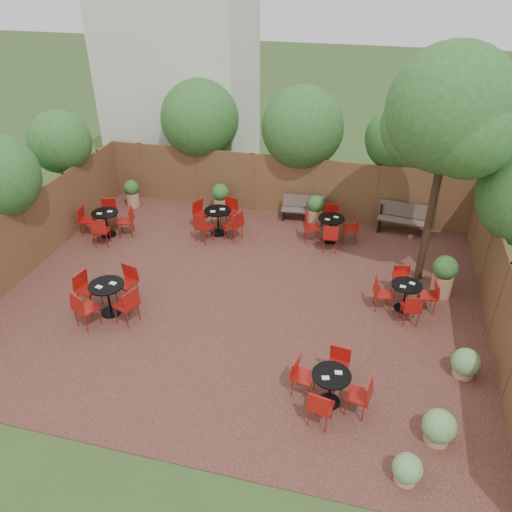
# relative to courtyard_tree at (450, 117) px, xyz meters

# --- Properties ---
(ground) EXTENTS (80.00, 80.00, 0.00)m
(ground) POSITION_rel_courtyard_tree_xyz_m (-4.42, -2.04, -4.41)
(ground) COLOR #354F23
(ground) RESTS_ON ground
(courtyard_paving) EXTENTS (12.00, 10.00, 0.02)m
(courtyard_paving) POSITION_rel_courtyard_tree_xyz_m (-4.42, -2.04, -4.40)
(courtyard_paving) COLOR #391D17
(courtyard_paving) RESTS_ON ground
(fence_back) EXTENTS (12.00, 0.08, 2.00)m
(fence_back) POSITION_rel_courtyard_tree_xyz_m (-4.42, 2.96, -3.41)
(fence_back) COLOR brown
(fence_back) RESTS_ON ground
(fence_left) EXTENTS (0.08, 10.00, 2.00)m
(fence_left) POSITION_rel_courtyard_tree_xyz_m (-10.42, -2.04, -3.41)
(fence_left) COLOR brown
(fence_left) RESTS_ON ground
(fence_right) EXTENTS (0.08, 10.00, 2.00)m
(fence_right) POSITION_rel_courtyard_tree_xyz_m (1.58, -2.04, -3.41)
(fence_right) COLOR brown
(fence_right) RESTS_ON ground
(neighbour_building) EXTENTS (5.00, 4.00, 8.00)m
(neighbour_building) POSITION_rel_courtyard_tree_xyz_m (-8.92, 5.96, -0.41)
(neighbour_building) COLOR beige
(neighbour_building) RESTS_ON ground
(overhang_foliage) EXTENTS (15.53, 10.45, 2.63)m
(overhang_foliage) POSITION_rel_courtyard_tree_xyz_m (-5.11, 1.36, -1.69)
(overhang_foliage) COLOR #25591D
(overhang_foliage) RESTS_ON ground
(courtyard_tree) EXTENTS (3.01, 2.95, 6.05)m
(courtyard_tree) POSITION_rel_courtyard_tree_xyz_m (0.00, 0.00, 0.00)
(courtyard_tree) COLOR black
(courtyard_tree) RESTS_ON courtyard_paving
(park_bench_left) EXTENTS (1.39, 0.56, 0.84)m
(park_bench_left) POSITION_rel_courtyard_tree_xyz_m (-3.62, 2.58, -3.96)
(park_bench_left) COLOR brown
(park_bench_left) RESTS_ON courtyard_paving
(park_bench_right) EXTENTS (1.54, 0.66, 0.93)m
(park_bench_right) POSITION_rel_courtyard_tree_xyz_m (-0.47, 2.59, -3.91)
(park_bench_right) COLOR brown
(park_bench_right) RESTS_ON courtyard_paving
(bistro_tables) EXTENTS (10.54, 8.00, 0.96)m
(bistro_tables) POSITION_rel_courtyard_tree_xyz_m (-4.92, -1.18, -3.93)
(bistro_tables) COLOR black
(bistro_tables) RESTS_ON courtyard_paving
(planters) EXTENTS (10.58, 3.64, 1.14)m
(planters) POSITION_rel_courtyard_tree_xyz_m (-3.99, 1.34, -3.82)
(planters) COLOR tan
(planters) RESTS_ON courtyard_paving
(low_shrubs) EXTENTS (1.72, 3.39, 0.67)m
(low_shrubs) POSITION_rel_courtyard_tree_xyz_m (0.34, -4.94, -4.08)
(low_shrubs) COLOR tan
(low_shrubs) RESTS_ON courtyard_paving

